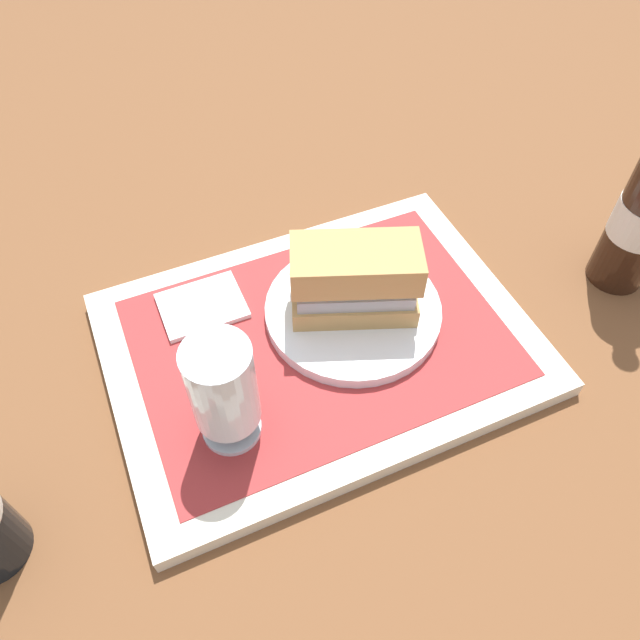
% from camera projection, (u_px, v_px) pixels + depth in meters
% --- Properties ---
extents(ground_plane, '(3.00, 3.00, 0.00)m').
position_uv_depth(ground_plane, '(320.00, 349.00, 0.66)').
color(ground_plane, brown).
extents(tray, '(0.44, 0.32, 0.02)m').
position_uv_depth(tray, '(320.00, 343.00, 0.66)').
color(tray, beige).
rests_on(tray, ground_plane).
extents(placemat, '(0.38, 0.27, 0.00)m').
position_uv_depth(placemat, '(320.00, 337.00, 0.65)').
color(placemat, '#9E2D2D').
rests_on(placemat, tray).
extents(plate, '(0.19, 0.19, 0.01)m').
position_uv_depth(plate, '(353.00, 310.00, 0.66)').
color(plate, white).
rests_on(plate, placemat).
extents(sandwich, '(0.14, 0.11, 0.08)m').
position_uv_depth(sandwich, '(352.00, 279.00, 0.62)').
color(sandwich, tan).
rests_on(sandwich, plate).
extents(beer_glass, '(0.06, 0.06, 0.12)m').
position_uv_depth(beer_glass, '(224.00, 392.00, 0.53)').
color(beer_glass, silver).
rests_on(beer_glass, placemat).
extents(napkin_folded, '(0.09, 0.07, 0.01)m').
position_uv_depth(napkin_folded, '(202.00, 306.00, 0.67)').
color(napkin_folded, white).
rests_on(napkin_folded, placemat).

